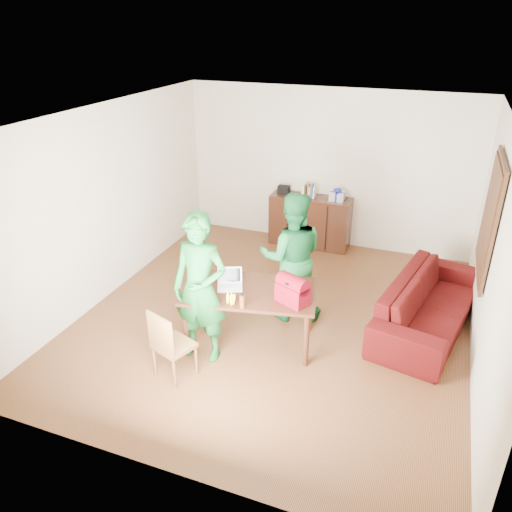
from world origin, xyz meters
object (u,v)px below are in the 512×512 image
at_px(chair, 174,357).
at_px(person_far, 292,257).
at_px(laptop, 230,285).
at_px(table, 250,297).
at_px(bottle, 242,301).
at_px(sofa, 429,304).
at_px(red_bag, 293,292).
at_px(person_near, 200,289).

xyz_separation_m(chair, person_far, (0.85, 1.71, 0.63)).
bearing_deg(laptop, table, -12.57).
xyz_separation_m(bottle, sofa, (2.00, 1.56, -0.50)).
bearing_deg(red_bag, person_far, 132.65).
distance_m(person_near, sofa, 3.03).
distance_m(laptop, red_bag, 0.81).
relative_size(table, person_far, 0.99).
height_order(red_bag, sofa, red_bag).
height_order(person_near, bottle, person_near).
bearing_deg(laptop, sofa, 4.59).
relative_size(person_near, person_far, 1.04).
relative_size(table, red_bag, 4.72).
xyz_separation_m(red_bag, sofa, (1.50, 1.26, -0.55)).
bearing_deg(person_near, chair, -105.85).
relative_size(laptop, sofa, 0.15).
bearing_deg(person_far, person_near, 40.36).
relative_size(table, chair, 2.00).
xyz_separation_m(table, laptop, (-0.25, -0.04, 0.14)).
bearing_deg(sofa, laptop, 129.49).
bearing_deg(chair, bottle, 59.58).
bearing_deg(laptop, red_bag, -26.75).
bearing_deg(bottle, red_bag, 31.49).
height_order(person_far, sofa, person_far).
bearing_deg(person_near, table, 44.73).
height_order(person_far, laptop, person_far).
xyz_separation_m(person_far, red_bag, (0.28, -0.88, 0.00)).
relative_size(laptop, red_bag, 0.96).
distance_m(bottle, sofa, 2.59).
xyz_separation_m(person_near, person_far, (0.72, 1.23, -0.03)).
bearing_deg(table, laptop, 178.62).
height_order(person_near, red_bag, person_near).
xyz_separation_m(person_near, red_bag, (1.00, 0.35, -0.03)).
relative_size(table, person_near, 0.95).
bearing_deg(sofa, red_bag, 141.91).
bearing_deg(red_bag, sofa, 64.85).
height_order(person_far, bottle, person_far).
bearing_deg(laptop, person_far, 34.76).
bearing_deg(red_bag, laptop, -158.91).
height_order(person_near, person_far, person_near).
distance_m(table, red_bag, 0.61).
xyz_separation_m(chair, sofa, (2.63, 2.08, 0.08)).
bearing_deg(red_bag, bottle, -123.57).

